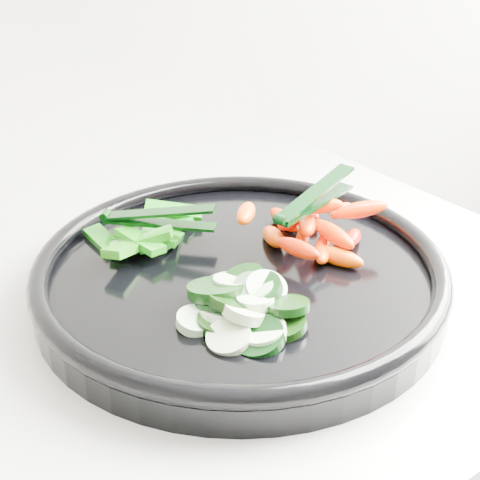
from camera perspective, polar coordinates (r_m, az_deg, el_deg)
veggie_tray at (r=0.61m, az=-0.00°, el=-2.86°), size 0.41×0.41×0.04m
cucumber_pile at (r=0.54m, az=-0.16°, el=-5.68°), size 0.11×0.12×0.04m
carrot_pile at (r=0.64m, az=6.01°, el=1.12°), size 0.14×0.14×0.05m
pepper_pile at (r=0.65m, az=-8.18°, el=0.35°), size 0.13×0.10×0.04m
tong_carrot at (r=0.63m, az=6.28°, el=3.48°), size 0.11×0.04×0.02m
tong_pepper at (r=0.65m, az=-7.20°, el=1.90°), size 0.09×0.09×0.02m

